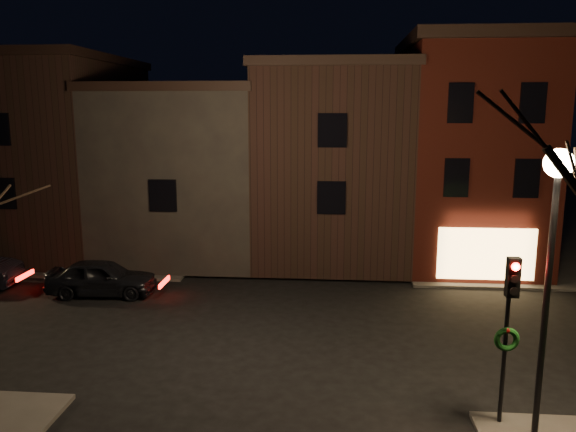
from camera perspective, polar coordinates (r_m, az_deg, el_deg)
The scene contains 9 objects.
ground at distance 19.44m, azimuth -0.37°, elevation -11.52°, with size 120.00×120.00×0.00m, color black.
sidewalk_far_left at distance 44.25m, azimuth -24.55°, elevation 0.32°, with size 30.00×30.00×0.12m, color #2D2B28.
corner_building at distance 28.18m, azimuth 17.96°, elevation 6.26°, with size 6.50×8.50×10.50m.
row_building_a at distance 28.52m, azimuth 4.54°, elevation 5.66°, with size 7.30×10.30×9.40m.
row_building_b at distance 29.51m, azimuth -9.75°, elevation 4.73°, with size 7.80×10.30×8.40m.
row_building_c at distance 32.03m, azimuth -22.52°, elevation 5.89°, with size 7.30×10.30×9.90m.
street_lamp_near at distance 12.95m, azimuth 25.41°, elevation -0.08°, with size 0.60×0.60×6.48m.
traffic_signal at distance 13.80m, azimuth 21.52°, elevation -9.36°, with size 0.58×0.38×4.05m.
parked_car_a at distance 23.86m, azimuth -18.39°, elevation -5.95°, with size 1.73×4.29×1.46m, color black.
Camera 1 is at (1.62, -17.90, 7.40)m, focal length 35.00 mm.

